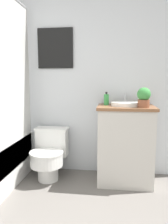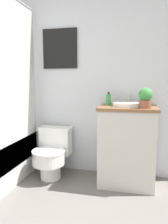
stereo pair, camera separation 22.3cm
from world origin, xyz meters
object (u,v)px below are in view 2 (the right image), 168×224
Objects in this scene: sink at (128,104)px; soap_bottle at (109,100)px; toilet at (52,153)px; potted_plant at (145,97)px.

sink is 2.49× the size of soap_bottle.
sink is 0.22m from soap_bottle.
toilet is 1.05m from sink.
sink is (0.87, 0.04, 0.59)m from toilet.
soap_bottle is (0.65, 0.08, 0.63)m from toilet.
sink is at bearing 142.41° from potted_plant.
sink is at bearing -10.62° from soap_bottle.
soap_bottle reaches higher than sink.
soap_bottle reaches higher than toilet.
toilet is 1.24m from potted_plant.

